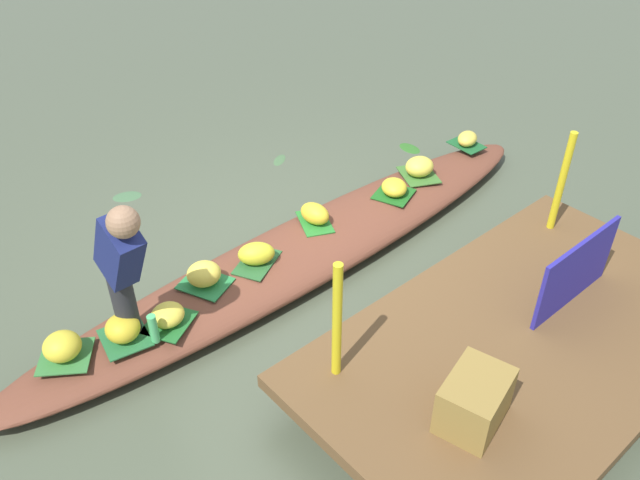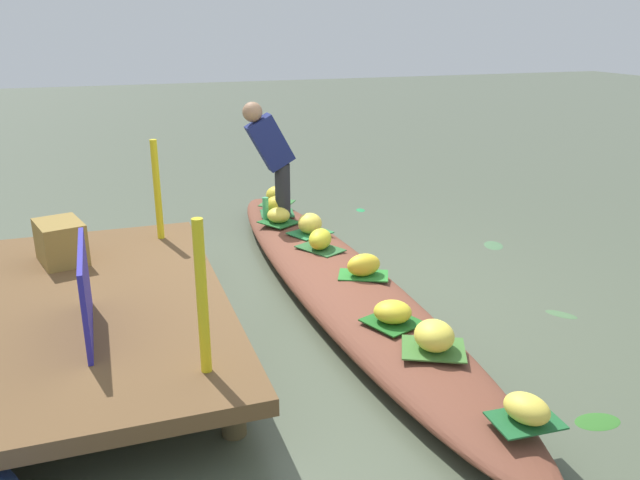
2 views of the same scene
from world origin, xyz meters
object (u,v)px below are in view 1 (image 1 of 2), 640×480
(banana_bunch_2, at_px, (123,328))
(produce_crate, at_px, (474,401))
(market_banner, at_px, (576,272))
(banana_bunch_0, at_px, (168,315))
(banana_bunch_4, at_px, (256,254))
(vendor_boat, at_px, (306,250))
(vendor_person, at_px, (121,263))
(banana_bunch_5, at_px, (315,214))
(banana_bunch_1, at_px, (419,167))
(banana_bunch_7, at_px, (467,139))
(banana_bunch_8, at_px, (62,346))
(banana_bunch_6, at_px, (204,274))
(banana_bunch_3, at_px, (394,187))
(water_bottle, at_px, (153,329))

(banana_bunch_2, xyz_separation_m, produce_crate, (-1.18, 2.08, 0.20))
(banana_bunch_2, xyz_separation_m, market_banner, (-2.53, 1.88, 0.31))
(banana_bunch_0, height_order, banana_bunch_4, banana_bunch_4)
(vendor_boat, bearing_deg, vendor_person, 4.05)
(banana_bunch_5, height_order, vendor_person, vendor_person)
(banana_bunch_1, bearing_deg, banana_bunch_7, -174.52)
(banana_bunch_7, bearing_deg, produce_crate, 38.78)
(vendor_boat, distance_m, banana_bunch_8, 2.11)
(banana_bunch_2, distance_m, produce_crate, 2.40)
(banana_bunch_6, bearing_deg, banana_bunch_4, 173.34)
(banana_bunch_1, xyz_separation_m, banana_bunch_4, (2.00, 0.06, -0.00))
(banana_bunch_2, bearing_deg, banana_bunch_6, -170.50)
(banana_bunch_2, height_order, banana_bunch_5, banana_bunch_2)
(vendor_boat, bearing_deg, banana_bunch_1, -177.76)
(banana_bunch_1, bearing_deg, banana_bunch_3, 10.52)
(banana_bunch_0, bearing_deg, banana_bunch_3, -177.14)
(vendor_boat, xyz_separation_m, market_banner, (-0.82, 1.95, 0.53))
(banana_bunch_2, bearing_deg, vendor_person, 135.11)
(banana_bunch_5, distance_m, banana_bunch_8, 2.31)
(vendor_boat, bearing_deg, produce_crate, 75.45)
(banana_bunch_0, relative_size, banana_bunch_5, 0.87)
(banana_bunch_2, relative_size, market_banner, 0.28)
(banana_bunch_3, relative_size, banana_bunch_5, 0.92)
(banana_bunch_0, relative_size, produce_crate, 0.56)
(water_bottle, relative_size, produce_crate, 0.53)
(banana_bunch_4, height_order, banana_bunch_5, banana_bunch_4)
(vendor_boat, relative_size, banana_bunch_4, 18.91)
(water_bottle, bearing_deg, banana_bunch_1, -174.45)
(market_banner, height_order, produce_crate, market_banner)
(banana_bunch_7, relative_size, banana_bunch_8, 0.99)
(produce_crate, bearing_deg, banana_bunch_2, -60.55)
(banana_bunch_0, relative_size, vendor_person, 0.21)
(banana_bunch_0, xyz_separation_m, produce_crate, (-0.86, 2.01, 0.22))
(banana_bunch_1, xyz_separation_m, banana_bunch_2, (3.20, 0.13, 0.00))
(banana_bunch_1, xyz_separation_m, produce_crate, (2.03, 2.22, 0.20))
(banana_bunch_0, xyz_separation_m, market_banner, (-2.22, 1.81, 0.33))
(banana_bunch_3, height_order, banana_bunch_6, banana_bunch_6)
(banana_bunch_5, xyz_separation_m, vendor_person, (1.85, 0.26, 0.59))
(vendor_person, relative_size, produce_crate, 2.72)
(banana_bunch_0, relative_size, banana_bunch_3, 0.95)
(banana_bunch_2, xyz_separation_m, water_bottle, (-0.15, 0.16, 0.02))
(banana_bunch_1, distance_m, produce_crate, 3.01)
(vendor_boat, xyz_separation_m, banana_bunch_6, (0.97, -0.06, 0.23))
(produce_crate, bearing_deg, banana_bunch_8, -54.44)
(banana_bunch_5, bearing_deg, produce_crate, 71.85)
(banana_bunch_1, bearing_deg, banana_bunch_6, 0.21)
(banana_bunch_7, bearing_deg, water_bottle, 5.54)
(banana_bunch_5, distance_m, banana_bunch_6, 1.18)
(banana_bunch_1, height_order, banana_bunch_3, banana_bunch_1)
(banana_bunch_1, relative_size, banana_bunch_5, 0.99)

